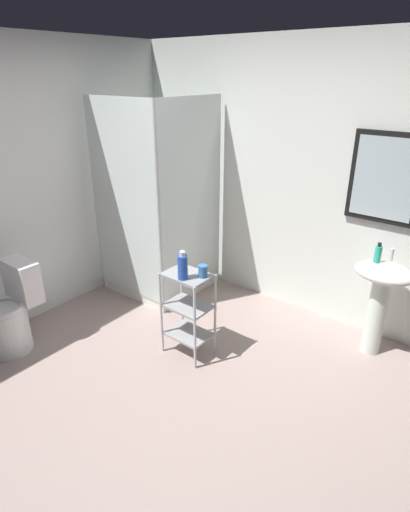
{
  "coord_description": "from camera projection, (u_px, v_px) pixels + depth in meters",
  "views": [
    {
      "loc": [
        1.65,
        -1.64,
        2.19
      ],
      "look_at": [
        0.02,
        0.41,
        1.02
      ],
      "focal_mm": 28.98,
      "sensor_mm": 36.0,
      "label": 1
    }
  ],
  "objects": [
    {
      "name": "hand_soap_bottle",
      "position": [
        378.0,
        254.0,
        3.24
      ],
      "size": [
        0.05,
        0.05,
        0.16
      ],
      "color": "#2DBC99",
      "rests_on": "pedestal_sink"
    },
    {
      "name": "shower_stall",
      "position": [
        161.0,
        251.0,
        4.36
      ],
      "size": [
        0.92,
        0.92,
        2.0
      ],
      "color": "white",
      "rests_on": "ground_plane"
    },
    {
      "name": "wall_left",
      "position": [
        5.0,
        191.0,
        3.54
      ],
      "size": [
        0.1,
        4.2,
        2.5
      ],
      "primitive_type": "cube",
      "color": "white",
      "rests_on": "ground_plane"
    },
    {
      "name": "ground_plane",
      "position": [
        167.0,
        402.0,
        3.0
      ],
      "size": [
        4.2,
        4.2,
        0.02
      ],
      "primitive_type": "cube",
      "color": "#A18B84"
    },
    {
      "name": "pedestal_sink",
      "position": [
        381.0,
        291.0,
        3.31
      ],
      "size": [
        0.46,
        0.37,
        0.81
      ],
      "color": "white",
      "rests_on": "ground_plane"
    },
    {
      "name": "rinse_cup",
      "position": [
        203.0,
        271.0,
        3.17
      ],
      "size": [
        0.07,
        0.07,
        0.1
      ],
      "primitive_type": "cylinder",
      "color": "#3870B2",
      "rests_on": "storage_cart"
    },
    {
      "name": "toilet",
      "position": [
        10.0,
        315.0,
        3.47
      ],
      "size": [
        0.37,
        0.49,
        0.76
      ],
      "color": "white",
      "rests_on": "ground_plane"
    },
    {
      "name": "wall_back",
      "position": [
        301.0,
        183.0,
        3.8
      ],
      "size": [
        4.2,
        0.14,
        2.5
      ],
      "color": "white",
      "rests_on": "ground_plane"
    },
    {
      "name": "sink_faucet",
      "position": [
        392.0,
        254.0,
        3.28
      ],
      "size": [
        0.03,
        0.03,
        0.1
      ],
      "primitive_type": "cylinder",
      "color": "silver",
      "rests_on": "pedestal_sink"
    },
    {
      "name": "storage_cart",
      "position": [
        188.0,
        308.0,
        3.36
      ],
      "size": [
        0.38,
        0.28,
        0.74
      ],
      "color": "silver",
      "rests_on": "ground_plane"
    },
    {
      "name": "shampoo_bottle_blue",
      "position": [
        183.0,
        267.0,
        3.12
      ],
      "size": [
        0.08,
        0.08,
        0.23
      ],
      "color": "blue",
      "rests_on": "storage_cart"
    }
  ]
}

